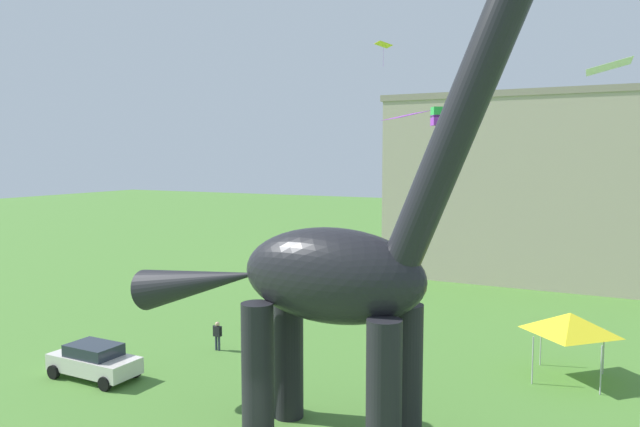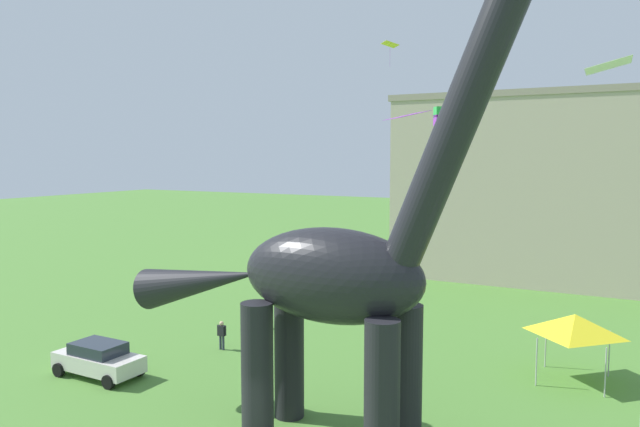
# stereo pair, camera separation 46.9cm
# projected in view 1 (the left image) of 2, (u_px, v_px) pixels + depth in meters

# --- Properties ---
(dinosaur_sculpture) EXTENTS (15.46, 3.28, 16.16)m
(dinosaur_sculpture) POSITION_uv_depth(u_px,v_px,m) (330.00, 275.00, 20.76)
(dinosaur_sculpture) COLOR black
(dinosaur_sculpture) RESTS_ON ground_plane
(parked_sedan_left) EXTENTS (4.23, 2.01, 1.55)m
(parked_sedan_left) POSITION_uv_depth(u_px,v_px,m) (94.00, 360.00, 27.20)
(parked_sedan_left) COLOR silver
(parked_sedan_left) RESTS_ON ground_plane
(person_photographer) EXTENTS (0.56, 0.24, 1.48)m
(person_photographer) POSITION_uv_depth(u_px,v_px,m) (217.00, 333.00, 31.08)
(person_photographer) COLOR #2D3347
(person_photographer) RESTS_ON ground_plane
(person_watching_child) EXTENTS (0.61, 0.27, 1.64)m
(person_watching_child) POSITION_uv_depth(u_px,v_px,m) (252.00, 312.00, 35.01)
(person_watching_child) COLOR black
(person_watching_child) RESTS_ON ground_plane
(festival_canopy_tent) EXTENTS (3.15, 3.15, 3.00)m
(festival_canopy_tent) POSITION_uv_depth(u_px,v_px,m) (570.00, 323.00, 26.94)
(festival_canopy_tent) COLOR #B2B2B7
(festival_canopy_tent) RESTS_ON ground_plane
(kite_drifting) EXTENTS (1.51, 1.55, 1.57)m
(kite_drifting) POSITION_uv_depth(u_px,v_px,m) (383.00, 45.00, 40.07)
(kite_drifting) COLOR yellow
(kite_near_low) EXTENTS (1.23, 1.61, 0.30)m
(kite_near_low) POSITION_uv_depth(u_px,v_px,m) (609.00, 67.00, 16.84)
(kite_near_low) COLOR white
(kite_far_left) EXTENTS (0.74, 0.74, 0.77)m
(kite_far_left) POSITION_uv_depth(u_px,v_px,m) (438.00, 116.00, 25.54)
(kite_far_left) COLOR green
(kite_far_right) EXTENTS (2.04, 2.07, 0.29)m
(kite_far_right) POSITION_uv_depth(u_px,v_px,m) (405.00, 116.00, 22.40)
(kite_far_right) COLOR purple
(background_building_block) EXTENTS (21.48, 8.44, 14.75)m
(background_building_block) POSITION_uv_depth(u_px,v_px,m) (524.00, 187.00, 48.77)
(background_building_block) COLOR #B7A893
(background_building_block) RESTS_ON ground_plane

